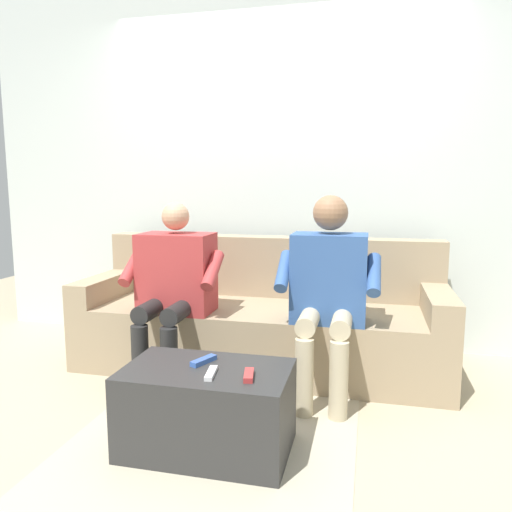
% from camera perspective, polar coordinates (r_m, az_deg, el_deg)
% --- Properties ---
extents(ground_plane, '(8.00, 8.00, 0.00)m').
position_cam_1_polar(ground_plane, '(2.76, -2.88, -17.75)').
color(ground_plane, tan).
extents(back_wall, '(4.76, 0.06, 2.76)m').
position_cam_1_polar(back_wall, '(3.74, 2.56, 10.83)').
color(back_wall, silver).
rests_on(back_wall, ground).
extents(couch, '(2.41, 0.83, 0.85)m').
position_cam_1_polar(couch, '(3.34, 0.70, -7.62)').
color(couch, '#9E896B').
rests_on(couch, ground).
extents(coffee_table, '(0.75, 0.45, 0.39)m').
position_cam_1_polar(coffee_table, '(2.33, -5.76, -17.52)').
color(coffee_table, '#2D2D2D').
rests_on(coffee_table, ground).
extents(person_left_seated, '(0.58, 0.55, 1.16)m').
position_cam_1_polar(person_left_seated, '(2.80, 8.49, -3.36)').
color(person_left_seated, '#335693').
rests_on(person_left_seated, ground).
extents(person_right_seated, '(0.60, 0.55, 1.11)m').
position_cam_1_polar(person_right_seated, '(3.05, -9.67, -2.86)').
color(person_right_seated, '#B23838').
rests_on(person_right_seated, ground).
extents(remote_white, '(0.05, 0.15, 0.02)m').
position_cam_1_polar(remote_white, '(2.18, -5.32, -13.58)').
color(remote_white, white).
rests_on(remote_white, coffee_table).
extents(remote_red, '(0.06, 0.13, 0.02)m').
position_cam_1_polar(remote_red, '(2.14, -0.86, -13.87)').
color(remote_red, '#B73333').
rests_on(remote_red, coffee_table).
extents(remote_blue, '(0.09, 0.15, 0.02)m').
position_cam_1_polar(remote_blue, '(2.31, -6.19, -12.16)').
color(remote_blue, '#3860B7').
rests_on(remote_blue, coffee_table).
extents(floor_rug, '(1.34, 1.63, 0.01)m').
position_cam_1_polar(floor_rug, '(2.54, -4.63, -20.16)').
color(floor_rug, '#B7AD93').
rests_on(floor_rug, ground).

